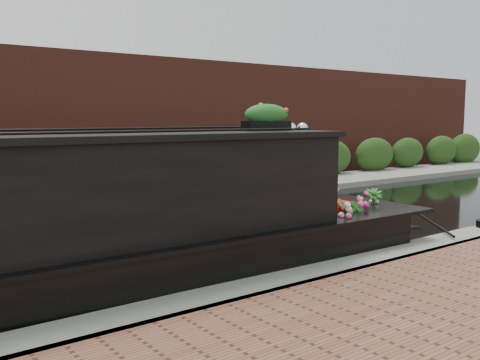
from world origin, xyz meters
TOP-DOWN VIEW (x-y plane):
  - ground at (0.00, 0.00)m, footprint 80.00×80.00m
  - near_bank_coping at (0.00, -3.30)m, footprint 40.00×0.60m
  - far_bank_path at (0.00, 4.20)m, footprint 40.00×2.40m
  - far_hedge at (0.00, 5.10)m, footprint 40.00×1.10m
  - far_brick_wall at (0.00, 7.20)m, footprint 40.00×1.00m
  - narrowboat at (-3.25, -2.03)m, footprint 10.86×2.19m
  - rope_fender at (2.55, -2.03)m, footprint 0.28×0.34m

SIDE VIEW (x-z plane):
  - ground at x=0.00m, z-range 0.00..0.00m
  - near_bank_coping at x=0.00m, z-range -0.25..0.25m
  - far_bank_path at x=0.00m, z-range -0.17..0.17m
  - far_hedge at x=0.00m, z-range -1.40..1.40m
  - far_brick_wall at x=0.00m, z-range -4.00..4.00m
  - rope_fender at x=2.55m, z-range 0.00..0.28m
  - narrowboat at x=-3.25m, z-range -0.52..2.02m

